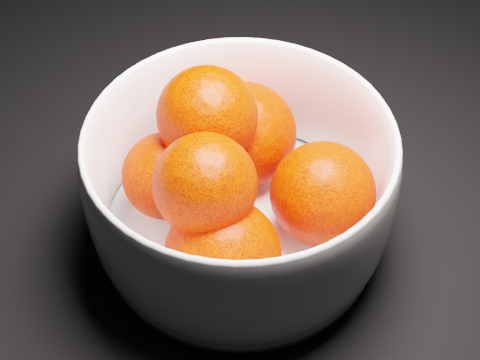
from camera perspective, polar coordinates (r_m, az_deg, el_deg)
bowl at (r=0.50m, az=0.00°, el=-0.44°), size 0.23×0.23×0.11m
orange_pile at (r=0.50m, az=-0.41°, el=0.39°), size 0.17×0.17×0.13m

